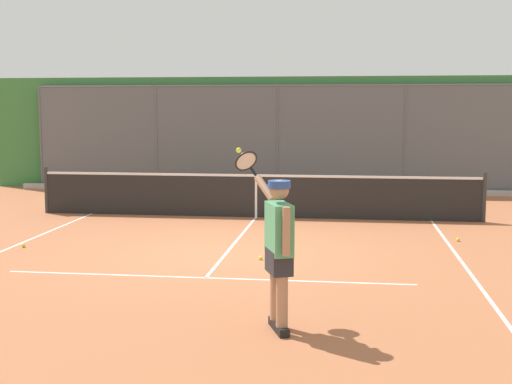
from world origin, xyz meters
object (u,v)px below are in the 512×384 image
tennis_ball_near_net (23,246)px  tennis_ball_mid_court (261,258)px  tennis_player (278,243)px  tennis_ball_near_baseline (458,240)px

tennis_ball_near_net → tennis_ball_mid_court: bearing=174.2°
tennis_player → tennis_ball_near_baseline: tennis_player is taller
tennis_ball_mid_court → tennis_ball_near_baseline: bearing=-149.6°
tennis_player → tennis_ball_mid_court: (0.62, -3.45, -0.94)m
tennis_ball_mid_court → tennis_player: bearing=100.3°
tennis_ball_mid_court → tennis_ball_near_net: same height
tennis_player → tennis_ball_near_baseline: bearing=-47.5°
tennis_player → tennis_ball_near_baseline: (-2.77, -5.43, -0.94)m
tennis_ball_near_baseline → tennis_ball_mid_court: size_ratio=1.00×
tennis_player → tennis_ball_near_net: size_ratio=29.66×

